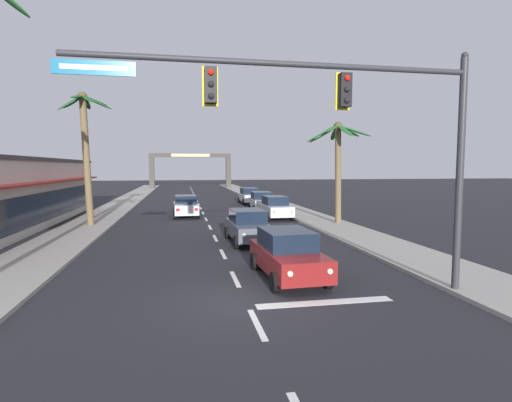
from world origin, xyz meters
TOP-DOWN VIEW (x-y plane):
  - ground_plane at (0.00, 0.00)m, footprint 220.00×220.00m
  - sidewalk_right at (7.80, 20.00)m, footprint 3.20×110.00m
  - sidewalk_left at (-7.80, 20.00)m, footprint 3.20×110.00m
  - lane_markings at (0.44, 19.53)m, footprint 4.28×87.11m
  - traffic_signal_mast at (2.88, -0.48)m, footprint 11.41×0.41m
  - sedan_lead_at_stop_bar at (1.81, 2.06)m, footprint 2.09×4.51m
  - sedan_third_in_queue at (1.55, 8.85)m, footprint 2.06×4.50m
  - sedan_oncoming_far at (-1.45, 20.21)m, footprint 2.07×4.50m
  - sedan_parked_nearest_kerb at (5.15, 17.94)m, footprint 1.99×4.47m
  - sedan_parked_mid_kerb at (5.28, 30.28)m, footprint 2.00×4.47m
  - sedan_parked_far_kerb at (5.19, 23.40)m, footprint 2.07×4.50m
  - palm_left_second at (-7.67, 15.87)m, footprint 3.32×3.67m
  - palm_right_second at (8.45, 13.96)m, footprint 4.30×4.41m
  - town_gateway_arch at (0.00, 62.97)m, footprint 14.72×0.90m

SIDE VIEW (x-z plane):
  - ground_plane at x=0.00m, z-range 0.00..0.00m
  - lane_markings at x=0.44m, z-range 0.00..0.01m
  - sidewalk_right at x=7.80m, z-range 0.00..0.14m
  - sidewalk_left at x=-7.80m, z-range 0.00..0.14m
  - sedan_lead_at_stop_bar at x=1.81m, z-range 0.01..1.69m
  - sedan_third_in_queue at x=1.55m, z-range 0.01..1.69m
  - sedan_oncoming_far at x=-1.45m, z-range 0.01..1.69m
  - sedan_parked_nearest_kerb at x=5.15m, z-range 0.01..1.69m
  - sedan_parked_mid_kerb at x=5.28m, z-range 0.01..1.69m
  - sedan_parked_far_kerb at x=5.19m, z-range 0.01..1.69m
  - town_gateway_arch at x=0.00m, z-range 0.97..7.34m
  - palm_right_second at x=8.45m, z-range 1.53..8.36m
  - traffic_signal_mast at x=2.88m, z-range 1.65..8.87m
  - palm_left_second at x=-7.67m, z-range 1.38..9.93m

